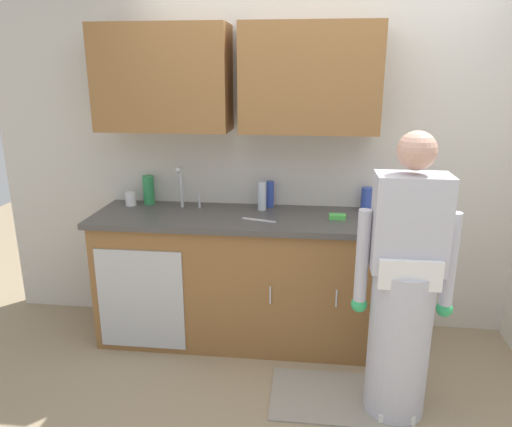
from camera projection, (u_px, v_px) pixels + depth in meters
name	position (u px, v px, depth m)	size (l,w,h in m)	color
ground_plane	(308.00, 401.00, 2.89)	(9.00, 9.00, 0.00)	#998466
kitchen_wall_with_uppers	(296.00, 133.00, 3.43)	(4.80, 0.44, 2.70)	beige
counter_cabinet	(234.00, 280.00, 3.48)	(1.90, 0.62, 0.90)	brown
countertop	(234.00, 218.00, 3.35)	(1.96, 0.66, 0.04)	#474442
sink	(183.00, 215.00, 3.40)	(0.50, 0.36, 0.35)	#B7BABF
person_at_sink	(403.00, 301.00, 2.63)	(0.55, 0.34, 1.62)	white
floor_mat	(337.00, 397.00, 2.91)	(0.80, 0.50, 0.01)	gray
bottle_water_short	(367.00, 199.00, 3.43)	(0.08, 0.08, 0.17)	#334CB2
bottle_water_tall	(149.00, 190.00, 3.60)	(0.08, 0.08, 0.22)	#2D8C4C
bottle_cleaner_spray	(270.00, 194.00, 3.52)	(0.06, 0.06, 0.19)	#334CB2
bottle_soap	(262.00, 196.00, 3.44)	(0.06, 0.06, 0.21)	silver
cup_by_sink	(131.00, 199.00, 3.57)	(0.08, 0.08, 0.10)	white
knife_on_counter	(259.00, 220.00, 3.22)	(0.24, 0.02, 0.01)	silver
sponge	(337.00, 217.00, 3.25)	(0.11, 0.07, 0.03)	#4CBF4C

